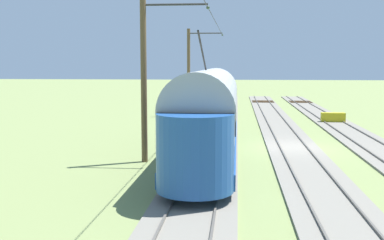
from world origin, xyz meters
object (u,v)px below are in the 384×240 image
at_px(catenary_pole_mid_near, 146,77).
at_px(track_end_bumper, 333,118).
at_px(vintage_streetcar, 209,112).
at_px(catenary_pole_foreground, 190,70).

distance_m(catenary_pole_mid_near, track_end_bumper, 19.90).
bearing_deg(vintage_streetcar, catenary_pole_foreground, -81.45).
xyz_separation_m(catenary_pole_mid_near, track_end_bumper, (-11.63, -15.74, -3.59)).
distance_m(vintage_streetcar, catenary_pole_foreground, 19.34).
bearing_deg(catenary_pole_mid_near, catenary_pole_foreground, -90.00).
distance_m(catenary_pole_foreground, catenary_pole_mid_near, 20.09).
xyz_separation_m(catenary_pole_foreground, catenary_pole_mid_near, (0.00, 20.09, 0.00)).
bearing_deg(catenary_pole_mid_near, track_end_bumper, -126.46).
bearing_deg(track_end_bumper, catenary_pole_mid_near, 53.54).
height_order(vintage_streetcar, catenary_pole_foreground, catenary_pole_foreground).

